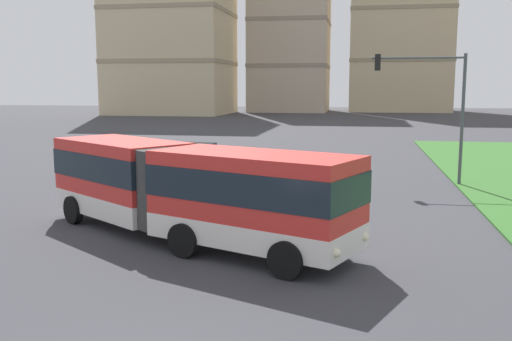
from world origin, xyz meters
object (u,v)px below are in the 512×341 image
at_px(articulated_bus, 185,189).
at_px(apartment_tower_westcentre, 291,2).
at_px(traffic_light_far_right, 433,95).
at_px(car_grey_wagon, 195,157).

bearing_deg(articulated_bus, apartment_tower_westcentre, 95.08).
relative_size(traffic_light_far_right, apartment_tower_westcentre, 0.15).
bearing_deg(articulated_bus, traffic_light_far_right, 53.92).
height_order(traffic_light_far_right, apartment_tower_westcentre, apartment_tower_westcentre).
xyz_separation_m(traffic_light_far_right, apartment_tower_westcentre, (-17.35, 83.17, 16.59)).
bearing_deg(traffic_light_far_right, articulated_bus, -126.08).
relative_size(car_grey_wagon, traffic_light_far_right, 0.71).
height_order(car_grey_wagon, apartment_tower_westcentre, apartment_tower_westcentre).
bearing_deg(car_grey_wagon, articulated_bus, -74.57).
bearing_deg(car_grey_wagon, traffic_light_far_right, -11.33).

